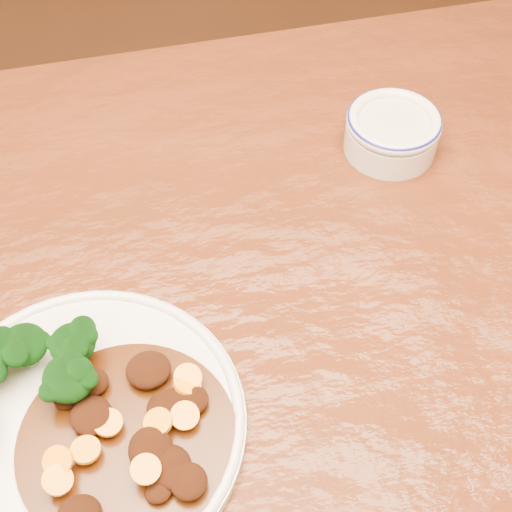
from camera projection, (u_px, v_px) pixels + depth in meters
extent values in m
cube|color=#52210E|center=(227.00, 345.00, 0.68)|extent=(1.52, 0.94, 0.04)
cylinder|color=silver|center=(85.00, 427.00, 0.60)|extent=(0.27, 0.27, 0.01)
torus|color=silver|center=(84.00, 424.00, 0.59)|extent=(0.27, 0.27, 0.01)
cylinder|color=#76A153|center=(74.00, 391.00, 0.60)|extent=(0.01, 0.01, 0.02)
ellipsoid|color=black|center=(69.00, 378.00, 0.59)|extent=(0.04, 0.04, 0.04)
cylinder|color=#76A153|center=(77.00, 356.00, 0.63)|extent=(0.01, 0.01, 0.02)
ellipsoid|color=black|center=(72.00, 344.00, 0.61)|extent=(0.04, 0.04, 0.03)
cylinder|color=#76A153|center=(30.00, 357.00, 0.62)|extent=(0.01, 0.01, 0.02)
ellipsoid|color=black|center=(24.00, 345.00, 0.61)|extent=(0.04, 0.04, 0.03)
cylinder|color=#3F1C06|center=(127.00, 440.00, 0.58)|extent=(0.18, 0.18, 0.00)
ellipsoid|color=black|center=(147.00, 460.00, 0.56)|extent=(0.03, 0.03, 0.01)
ellipsoid|color=black|center=(191.00, 400.00, 0.60)|extent=(0.03, 0.03, 0.01)
ellipsoid|color=black|center=(189.00, 481.00, 0.55)|extent=(0.03, 0.03, 0.01)
ellipsoid|color=black|center=(165.00, 409.00, 0.59)|extent=(0.03, 0.03, 0.02)
ellipsoid|color=black|center=(151.00, 449.00, 0.57)|extent=(0.04, 0.04, 0.02)
ellipsoid|color=black|center=(168.00, 466.00, 0.56)|extent=(0.04, 0.04, 0.02)
ellipsoid|color=black|center=(177.00, 477.00, 0.55)|extent=(0.03, 0.02, 0.01)
ellipsoid|color=black|center=(92.00, 382.00, 0.60)|extent=(0.03, 0.03, 0.01)
ellipsoid|color=black|center=(174.00, 401.00, 0.59)|extent=(0.03, 0.03, 0.01)
ellipsoid|color=black|center=(158.00, 493.00, 0.55)|extent=(0.02, 0.02, 0.01)
ellipsoid|color=black|center=(161.00, 458.00, 0.57)|extent=(0.03, 0.03, 0.01)
ellipsoid|color=black|center=(148.00, 370.00, 0.61)|extent=(0.04, 0.04, 0.02)
ellipsoid|color=black|center=(66.00, 397.00, 0.60)|extent=(0.02, 0.02, 0.01)
ellipsoid|color=black|center=(143.00, 378.00, 0.61)|extent=(0.02, 0.02, 0.01)
ellipsoid|color=black|center=(91.00, 416.00, 0.58)|extent=(0.04, 0.04, 0.02)
cylinder|color=orange|center=(58.00, 461.00, 0.55)|extent=(0.03, 0.03, 0.02)
cylinder|color=orange|center=(187.00, 384.00, 0.60)|extent=(0.03, 0.03, 0.02)
cylinder|color=orange|center=(188.00, 377.00, 0.60)|extent=(0.03, 0.03, 0.01)
cylinder|color=orange|center=(150.00, 449.00, 0.57)|extent=(0.03, 0.03, 0.01)
cylinder|color=orange|center=(146.00, 469.00, 0.55)|extent=(0.03, 0.03, 0.01)
cylinder|color=orange|center=(57.00, 480.00, 0.55)|extent=(0.03, 0.03, 0.01)
cylinder|color=orange|center=(108.00, 423.00, 0.58)|extent=(0.03, 0.03, 0.01)
cylinder|color=orange|center=(158.00, 422.00, 0.58)|extent=(0.03, 0.03, 0.01)
cylinder|color=orange|center=(185.00, 416.00, 0.58)|extent=(0.03, 0.03, 0.01)
cylinder|color=orange|center=(86.00, 450.00, 0.57)|extent=(0.03, 0.03, 0.01)
cylinder|color=silver|center=(391.00, 137.00, 0.80)|extent=(0.10, 0.10, 0.03)
cylinder|color=beige|center=(394.00, 124.00, 0.79)|extent=(0.08, 0.08, 0.01)
torus|color=silver|center=(394.00, 121.00, 0.78)|extent=(0.11, 0.11, 0.01)
torus|color=navy|center=(395.00, 119.00, 0.78)|extent=(0.10, 0.10, 0.00)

